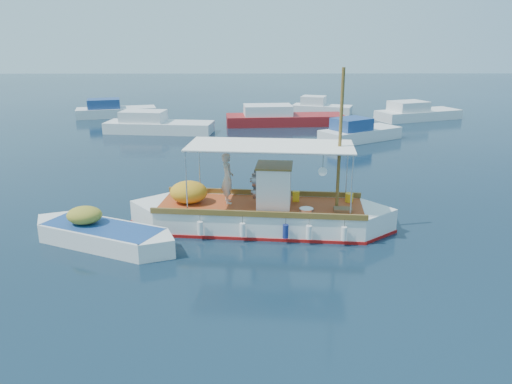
{
  "coord_description": "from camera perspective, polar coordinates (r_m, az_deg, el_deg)",
  "views": [
    {
      "loc": [
        -0.96,
        -16.75,
        6.92
      ],
      "look_at": [
        -0.86,
        0.0,
        1.65
      ],
      "focal_mm": 35.0,
      "sensor_mm": 36.0,
      "label": 1
    }
  ],
  "objects": [
    {
      "name": "bg_boat_far_w",
      "position": [
        46.43,
        -15.94,
        8.87
      ],
      "size": [
        7.14,
        3.98,
        1.8
      ],
      "rotation": [
        0.0,
        0.0,
        0.26
      ],
      "color": "silver",
      "rests_on": "ground"
    },
    {
      "name": "fishing_caique",
      "position": [
        18.64,
        0.31,
        -2.53
      ],
      "size": [
        9.94,
        3.52,
        6.1
      ],
      "rotation": [
        0.0,
        0.0,
        -0.11
      ],
      "color": "white",
      "rests_on": "ground"
    },
    {
      "name": "ground",
      "position": [
        18.15,
        2.73,
        -4.96
      ],
      "size": [
        160.0,
        160.0,
        0.0
      ],
      "primitive_type": "plane",
      "color": "black",
      "rests_on": "ground"
    },
    {
      "name": "bg_boat_ne",
      "position": [
        35.11,
        11.62,
        6.58
      ],
      "size": [
        6.1,
        4.96,
        1.8
      ],
      "rotation": [
        0.0,
        0.0,
        0.56
      ],
      "color": "silver",
      "rests_on": "ground"
    },
    {
      "name": "bg_boat_nw",
      "position": [
        38.05,
        -11.34,
        7.42
      ],
      "size": [
        8.1,
        3.31,
        1.8
      ],
      "rotation": [
        0.0,
        0.0,
        -0.12
      ],
      "color": "silver",
      "rests_on": "ground"
    },
    {
      "name": "bg_boat_e",
      "position": [
        45.29,
        17.82,
        8.5
      ],
      "size": [
        7.72,
        5.04,
        1.8
      ],
      "rotation": [
        0.0,
        0.0,
        0.37
      ],
      "color": "silver",
      "rests_on": "ground"
    },
    {
      "name": "dinghy",
      "position": [
        18.11,
        -17.23,
        -4.78
      ],
      "size": [
        5.38,
        3.29,
        1.44
      ],
      "rotation": [
        0.0,
        0.0,
        -0.43
      ],
      "color": "white",
      "rests_on": "ground"
    },
    {
      "name": "bg_boat_far_n",
      "position": [
        46.82,
        7.34,
        9.45
      ],
      "size": [
        5.67,
        3.57,
        1.8
      ],
      "rotation": [
        0.0,
        0.0,
        -0.32
      ],
      "color": "silver",
      "rests_on": "ground"
    },
    {
      "name": "bg_boat_n",
      "position": [
        40.72,
        2.92,
        8.38
      ],
      "size": [
        9.62,
        3.55,
        1.8
      ],
      "rotation": [
        0.0,
        0.0,
        0.08
      ],
      "color": "maroon",
      "rests_on": "ground"
    }
  ]
}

